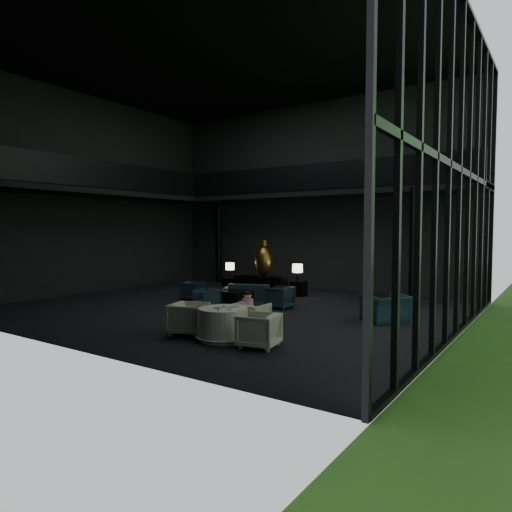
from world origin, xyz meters
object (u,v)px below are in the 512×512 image
Objects in this scene: console at (260,285)px; window_armchair at (387,302)px; dining_chair_west at (189,315)px; child at (248,303)px; dining_table at (223,326)px; side_table_right at (298,289)px; side_table_left at (230,284)px; coffee_table at (236,297)px; sofa at (251,289)px; table_lamp_right at (297,269)px; lounge_armchair_west at (193,290)px; lounge_armchair_east at (279,296)px; table_lamp_left at (230,267)px; dining_chair_east at (259,327)px; lounge_armchair_south at (206,299)px; dining_chair_north at (251,315)px; bronze_urn at (264,260)px.

console is 1.78× the size of window_armchair.
child is (1.04, 1.03, 0.26)m from dining_chair_west.
side_table_right is at bearing 105.29° from dining_table.
side_table_left reaches higher than coffee_table.
sofa is (-1.11, -1.67, 0.10)m from side_table_right.
table_lamp_right is at bearing 6.20° from console.
child reaches higher than side_table_left.
dining_table is (3.57, -6.95, -0.03)m from console.
child is at bearing -72.37° from side_table_right.
table_lamp_right is 0.92× the size of lounge_armchair_west.
coffee_table is at bearing -55.86° from window_armchair.
coffee_table is (0.50, -2.32, -0.16)m from console.
lounge_armchair_east reaches higher than console.
table_lamp_left is 7.95m from child.
console is at bearing -157.57° from dining_chair_east.
table_lamp_left is at bearing -121.88° from lounge_armchair_east.
lounge_armchair_south is 4.29m from dining_table.
dining_table is at bearing -148.49° from lounge_armchair_west.
child is at bearing 56.19° from dining_chair_north.
dining_chair_east is 1.50× the size of child.
console is 6.92m from dining_chair_north.
coffee_table is at bearing -50.40° from dining_chair_north.
child reaches higher than console.
window_armchair reaches higher than console.
coffee_table is 6.30m from dining_chair_east.
child is (-2.48, -3.19, 0.19)m from window_armchair.
lounge_armchair_east is at bearing -164.83° from dining_chair_east.
bronze_urn reaches higher than console.
dining_chair_west is (0.93, -7.25, 0.19)m from side_table_right.
console is 2.62× the size of dining_chair_north.
child reaches higher than dining_chair_north.
table_lamp_left reaches higher than side_table_left.
sofa is 6.34m from dining_table.
table_lamp_left is at bearing -176.50° from side_table_right.
coffee_table is (1.58, 0.51, -0.17)m from lounge_armchair_west.
coffee_table is (0.50, -2.58, -1.13)m from bronze_urn.
sofa is 0.93m from coffee_table.
child is (1.98, -6.14, -0.31)m from table_lamp_right.
child reaches higher than side_table_right.
console is 1.60m from side_table_left.
dining_chair_west is (0.93, -7.16, -0.58)m from table_lamp_right.
bronze_urn reaches higher than dining_chair_north.
bronze_urn is 1.97× the size of lounge_armchair_west.
dining_chair_west is (2.03, -3.04, 0.15)m from lounge_armchair_south.
dining_chair_north is (2.02, -6.16, 0.14)m from side_table_right.
dining_chair_north is (4.69, -3.07, 0.06)m from lounge_armchair_west.
side_table_left is 0.93× the size of child.
sofa is at bearing -35.14° from side_table_left.
table_lamp_right is at bearing 105.47° from dining_table.
dining_chair_east is (4.65, -7.06, 0.09)m from console.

